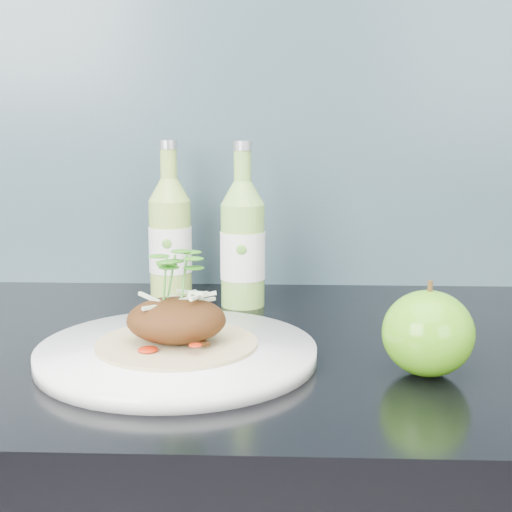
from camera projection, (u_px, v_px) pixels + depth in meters
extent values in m
cube|color=#628A9A|center=(218.00, 50.00, 1.04)|extent=(4.00, 0.02, 0.70)
cylinder|color=white|center=(177.00, 353.00, 0.74)|extent=(0.37, 0.37, 0.02)
cylinder|color=tan|center=(177.00, 343.00, 0.74)|extent=(0.17, 0.17, 0.00)
ellipsoid|color=#4D290E|center=(176.00, 320.00, 0.74)|extent=(0.10, 0.09, 0.05)
ellipsoid|color=#4A9210|center=(428.00, 333.00, 0.69)|extent=(0.12, 0.12, 0.08)
cylinder|color=#472D14|center=(430.00, 288.00, 0.68)|extent=(0.01, 0.00, 0.01)
cylinder|color=#96BD4E|center=(170.00, 249.00, 1.00)|extent=(0.08, 0.08, 0.14)
cone|color=#96BD4E|center=(169.00, 190.00, 0.99)|extent=(0.06, 0.06, 0.03)
cylinder|color=#96BD4E|center=(169.00, 164.00, 0.98)|extent=(0.02, 0.02, 0.04)
cylinder|color=silver|center=(168.00, 145.00, 0.98)|extent=(0.03, 0.03, 0.01)
cylinder|color=white|center=(170.00, 249.00, 1.00)|extent=(0.08, 0.08, 0.06)
ellipsoid|color=#59A533|center=(167.00, 244.00, 0.97)|extent=(0.01, 0.00, 0.01)
cylinder|color=#84BD4E|center=(243.00, 255.00, 0.96)|extent=(0.08, 0.08, 0.14)
cone|color=#84BD4E|center=(243.00, 193.00, 0.94)|extent=(0.06, 0.06, 0.03)
cylinder|color=#84BD4E|center=(242.00, 166.00, 0.93)|extent=(0.02, 0.02, 0.04)
cylinder|color=silver|center=(242.00, 146.00, 0.93)|extent=(0.03, 0.03, 0.01)
cylinder|color=white|center=(243.00, 255.00, 0.96)|extent=(0.08, 0.08, 0.06)
ellipsoid|color=#59A533|center=(241.00, 250.00, 0.92)|extent=(0.01, 0.00, 0.01)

